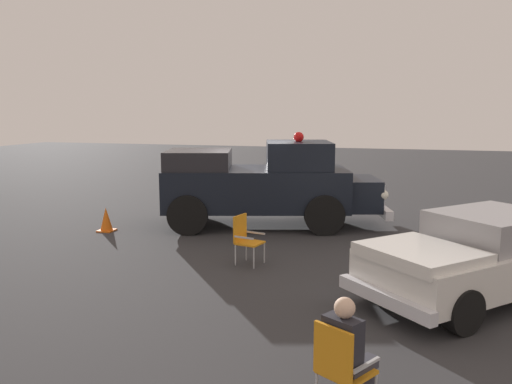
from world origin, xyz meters
name	(u,v)px	position (x,y,z in m)	size (l,w,h in m)	color
ground_plane	(247,223)	(0.00, 0.00, 0.00)	(60.00, 60.00, 0.00)	#333335
vintage_fire_truck	(265,183)	(0.23, 0.56, 1.20)	(3.75, 6.31, 2.59)	black
classic_hot_rod	(479,256)	(4.58, 5.46, 0.75)	(4.40, 4.38, 1.46)	black
lawn_chair_near_truck	(340,363)	(8.66, 3.59, 0.59)	(0.68, 0.67, 1.02)	#B7BABF
lawn_chair_by_car	(245,236)	(3.73, 1.07, 0.59)	(0.61, 0.60, 1.02)	#B7BABF
spectator_seated	(348,350)	(8.54, 3.66, 0.70)	(0.65, 0.60, 1.29)	#383842
traffic_cone	(106,220)	(1.95, -3.31, 0.31)	(0.40, 0.40, 0.64)	orange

